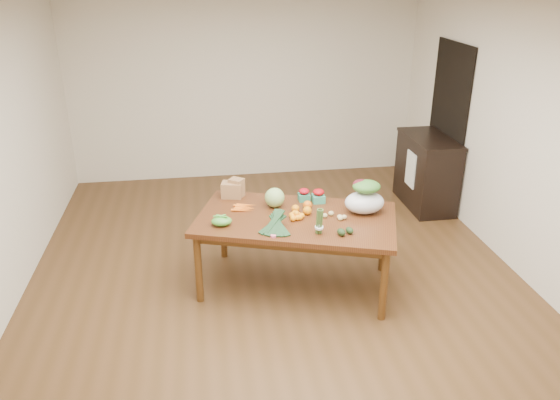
{
  "coord_description": "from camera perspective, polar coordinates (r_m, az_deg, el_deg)",
  "views": [
    {
      "loc": [
        -0.7,
        -4.84,
        2.98
      ],
      "look_at": [
        0.05,
        0.0,
        0.85
      ],
      "focal_mm": 35.0,
      "sensor_mm": 36.0,
      "label": 1
    }
  ],
  "objects": [
    {
      "name": "orange_b",
      "position": [
        5.37,
        2.89,
        -0.52
      ],
      "size": [
        0.09,
        0.09,
        0.09
      ],
      "primitive_type": "sphere",
      "color": "#F7610F",
      "rests_on": "dining_table"
    },
    {
      "name": "potato_e",
      "position": [
        5.19,
        6.72,
        -1.78
      ],
      "size": [
        0.05,
        0.05,
        0.05
      ],
      "primitive_type": "ellipsoid",
      "color": "tan",
      "rests_on": "dining_table"
    },
    {
      "name": "avocado_a",
      "position": [
        4.88,
        6.42,
        -3.35
      ],
      "size": [
        0.09,
        0.11,
        0.07
      ],
      "primitive_type": "ellipsoid",
      "rotation": [
        0.0,
        0.0,
        0.3
      ],
      "color": "black",
      "rests_on": "dining_table"
    },
    {
      "name": "paper_bag",
      "position": [
        5.64,
        -5.06,
        1.23
      ],
      "size": [
        0.33,
        0.3,
        0.19
      ],
      "primitive_type": null,
      "rotation": [
        0.0,
        0.0,
        -0.32
      ],
      "color": "#986A44",
      "rests_on": "dining_table"
    },
    {
      "name": "potato_d",
      "position": [
        5.25,
        5.36,
        -1.4
      ],
      "size": [
        0.06,
        0.05,
        0.05
      ],
      "primitive_type": "ellipsoid",
      "color": "tan",
      "rests_on": "dining_table"
    },
    {
      "name": "doorway_dark",
      "position": [
        7.43,
        17.05,
        7.44
      ],
      "size": [
        0.02,
        1.0,
        2.1
      ],
      "primitive_type": "cube",
      "color": "black",
      "rests_on": "floor"
    },
    {
      "name": "orange_a",
      "position": [
        5.3,
        1.63,
        -0.89
      ],
      "size": [
        0.08,
        0.08,
        0.08
      ],
      "primitive_type": "sphere",
      "color": "orange",
      "rests_on": "dining_table"
    },
    {
      "name": "kale_bunch",
      "position": [
        4.89,
        -0.5,
        -2.54
      ],
      "size": [
        0.43,
        0.48,
        0.16
      ],
      "primitive_type": null,
      "rotation": [
        0.0,
        0.0,
        -0.32
      ],
      "color": "black",
      "rests_on": "dining_table"
    },
    {
      "name": "potato_b",
      "position": [
        5.17,
        6.33,
        -1.94
      ],
      "size": [
        0.05,
        0.04,
        0.04
      ],
      "primitive_type": "ellipsoid",
      "color": "#CFBF77",
      "rests_on": "dining_table"
    },
    {
      "name": "salad_bag",
      "position": [
        5.31,
        8.84,
        0.17
      ],
      "size": [
        0.46,
        0.4,
        0.3
      ],
      "primitive_type": null,
      "rotation": [
        0.0,
        0.0,
        -0.32
      ],
      "color": "silver",
      "rests_on": "dining_table"
    },
    {
      "name": "snap_pea_bag",
      "position": [
        5.06,
        -6.12,
        -2.21
      ],
      "size": [
        0.19,
        0.14,
        0.09
      ],
      "primitive_type": "ellipsoid",
      "color": "#429532",
      "rests_on": "dining_table"
    },
    {
      "name": "cabbage",
      "position": [
        5.39,
        -0.57,
        0.25
      ],
      "size": [
        0.2,
        0.2,
        0.2
      ],
      "primitive_type": "sphere",
      "color": "#83B367",
      "rests_on": "dining_table"
    },
    {
      "name": "mandarin_cluster",
      "position": [
        5.16,
        1.72,
        -1.54
      ],
      "size": [
        0.23,
        0.23,
        0.09
      ],
      "primitive_type": null,
      "rotation": [
        0.0,
        0.0,
        -0.32
      ],
      "color": "orange",
      "rests_on": "dining_table"
    },
    {
      "name": "strawberry_basket_b",
      "position": [
        5.53,
        4.03,
        0.32
      ],
      "size": [
        0.15,
        0.15,
        0.11
      ],
      "primitive_type": null,
      "rotation": [
        0.0,
        0.0,
        -0.32
      ],
      "color": "#B20B13",
      "rests_on": "dining_table"
    },
    {
      "name": "potato_c",
      "position": [
        5.19,
        6.25,
        -1.76
      ],
      "size": [
        0.05,
        0.05,
        0.05
      ],
      "primitive_type": "ellipsoid",
      "color": "#D6B87B",
      "rests_on": "dining_table"
    },
    {
      "name": "cabinet",
      "position": [
        7.4,
        15.06,
        2.86
      ],
      "size": [
        0.52,
        1.02,
        0.94
      ],
      "primitive_type": "cube",
      "color": "black",
      "rests_on": "floor"
    },
    {
      "name": "dish_towel",
      "position": [
        7.2,
        13.49,
        3.14
      ],
      "size": [
        0.02,
        0.28,
        0.45
      ],
      "primitive_type": "cube",
      "color": "white",
      "rests_on": "cabinet"
    },
    {
      "name": "dining_table",
      "position": [
        5.38,
        1.65,
        -5.4
      ],
      "size": [
        2.11,
        1.58,
        0.75
      ],
      "primitive_type": "cube",
      "rotation": [
        0.0,
        0.0,
        -0.32
      ],
      "color": "#4D2A12",
      "rests_on": "floor"
    },
    {
      "name": "carrots",
      "position": [
        5.39,
        -3.81,
        -0.79
      ],
      "size": [
        0.27,
        0.25,
        0.03
      ],
      "primitive_type": null,
      "rotation": [
        0.0,
        0.0,
        -0.32
      ],
      "color": "orange",
      "rests_on": "dining_table"
    },
    {
      "name": "room_walls",
      "position": [
        5.15,
        -0.54,
        5.09
      ],
      "size": [
        5.02,
        6.02,
        2.7
      ],
      "color": "silver",
      "rests_on": "floor"
    },
    {
      "name": "floor",
      "position": [
        5.72,
        -0.48,
        -7.85
      ],
      "size": [
        6.0,
        6.0,
        0.0
      ],
      "primitive_type": "plane",
      "color": "#56371D",
      "rests_on": "ground"
    },
    {
      "name": "strawberry_basket_a",
      "position": [
        5.56,
        2.52,
        0.45
      ],
      "size": [
        0.14,
        0.14,
        0.1
      ],
      "primitive_type": null,
      "rotation": [
        0.0,
        0.0,
        -0.32
      ],
      "color": "red",
      "rests_on": "dining_table"
    },
    {
      "name": "potato_a",
      "position": [
        5.21,
        4.71,
        -1.63
      ],
      "size": [
        0.05,
        0.05,
        0.04
      ],
      "primitive_type": "ellipsoid",
      "color": "tan",
      "rests_on": "dining_table"
    },
    {
      "name": "avocado_b",
      "position": [
        4.93,
        7.28,
        -3.17
      ],
      "size": [
        0.08,
        0.1,
        0.06
      ],
      "primitive_type": "ellipsoid",
      "rotation": [
        0.0,
        0.0,
        0.3
      ],
      "color": "black",
      "rests_on": "dining_table"
    },
    {
      "name": "orange_c",
      "position": [
        5.25,
        2.87,
        -1.1
      ],
      "size": [
        0.09,
        0.09,
        0.09
      ],
      "primitive_type": "sphere",
      "color": "orange",
      "rests_on": "dining_table"
    },
    {
      "name": "asparagus_bundle",
      "position": [
        4.85,
        4.13,
        -2.23
      ],
      "size": [
        0.11,
        0.14,
        0.26
      ],
      "primitive_type": null,
      "rotation": [
        0.15,
        0.0,
        -0.32
      ],
      "color": "#476D32",
      "rests_on": "dining_table"
    }
  ]
}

